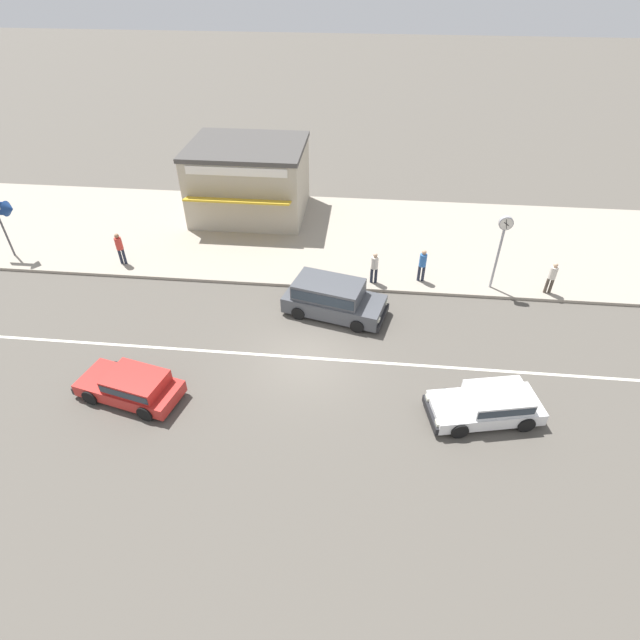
{
  "coord_description": "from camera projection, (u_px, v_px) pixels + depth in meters",
  "views": [
    {
      "loc": [
        1.99,
        -14.55,
        13.37
      ],
      "look_at": [
        0.37,
        1.46,
        0.8
      ],
      "focal_mm": 28.0,
      "sensor_mm": 36.0,
      "label": 1
    }
  ],
  "objects": [
    {
      "name": "hatchback_red_2",
      "position": [
        132.0,
        385.0,
        17.78
      ],
      "size": [
        4.06,
        2.4,
        1.1
      ],
      "color": "red",
      "rests_on": "ground"
    },
    {
      "name": "pedestrian_near_clock",
      "position": [
        552.0,
        276.0,
        22.55
      ],
      "size": [
        0.34,
        0.34,
        1.58
      ],
      "color": "#4C4238",
      "rests_on": "kerb_strip"
    },
    {
      "name": "street_clock",
      "position": [
        503.0,
        236.0,
        21.84
      ],
      "size": [
        0.62,
        0.22,
        3.62
      ],
      "color": "#9E9EA3",
      "rests_on": "kerb_strip"
    },
    {
      "name": "shopfront_corner_warung",
      "position": [
        249.0,
        180.0,
        28.46
      ],
      "size": [
        6.4,
        6.01,
        4.04
      ],
      "color": "#B2A893",
      "rests_on": "kerb_strip"
    },
    {
      "name": "lane_centre_stripe",
      "position": [
        307.0,
        358.0,
        19.79
      ],
      "size": [
        50.4,
        0.14,
        0.01
      ],
      "primitive_type": "cube",
      "color": "silver",
      "rests_on": "ground"
    },
    {
      "name": "pedestrian_by_shop",
      "position": [
        423.0,
        263.0,
        23.33
      ],
      "size": [
        0.34,
        0.34,
        1.65
      ],
      "color": "#232838",
      "rests_on": "kerb_strip"
    },
    {
      "name": "arrow_signboard",
      "position": [
        6.0,
        211.0,
        24.18
      ],
      "size": [
        1.62,
        0.76,
        3.01
      ],
      "color": "#4C4C51",
      "rests_on": "kerb_strip"
    },
    {
      "name": "pedestrian_far_end",
      "position": [
        119.0,
        246.0,
        24.54
      ],
      "size": [
        0.34,
        0.34,
        1.67
      ],
      "color": "#232838",
      "rests_on": "kerb_strip"
    },
    {
      "name": "kerb_strip",
      "position": [
        329.0,
        237.0,
        27.49
      ],
      "size": [
        68.0,
        10.0,
        0.15
      ],
      "primitive_type": "cube",
      "color": "#9E9384",
      "rests_on": "ground"
    },
    {
      "name": "pedestrian_mid_kerb",
      "position": [
        374.0,
        266.0,
        23.22
      ],
      "size": [
        0.34,
        0.34,
        1.59
      ],
      "color": "#232838",
      "rests_on": "kerb_strip"
    },
    {
      "name": "ground_plane",
      "position": [
        307.0,
        358.0,
        19.79
      ],
      "size": [
        160.0,
        160.0,
        0.0
      ],
      "primitive_type": "plane",
      "color": "#544F47"
    },
    {
      "name": "minivan_dark_grey_0",
      "position": [
        332.0,
        297.0,
        21.63
      ],
      "size": [
        4.73,
        2.89,
        1.56
      ],
      "color": "#47494F",
      "rests_on": "ground"
    },
    {
      "name": "hatchback_white_1",
      "position": [
        489.0,
        404.0,
        17.09
      ],
      "size": [
        4.09,
        2.39,
        1.1
      ],
      "color": "white",
      "rests_on": "ground"
    }
  ]
}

